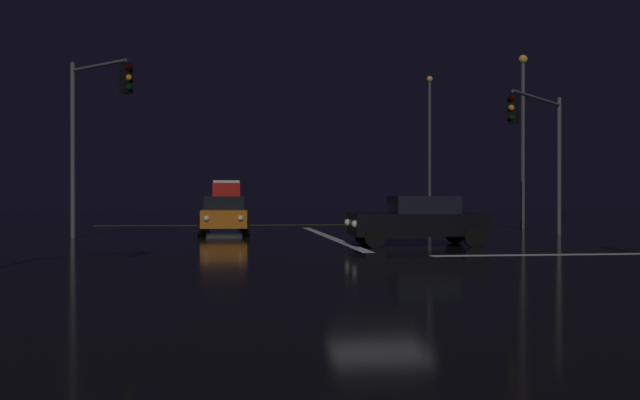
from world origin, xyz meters
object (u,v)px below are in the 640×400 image
Objects in this scene: traffic_signal_ne at (540,135)px; streetlamp_right_far at (430,137)px; sedan_black_crossing at (418,220)px; traffic_signal_nw at (94,116)px; sedan_blue at (223,210)px; sedan_gray at (228,208)px; sedan_green at (229,207)px; box_truck at (226,195)px; sedan_orange at (224,215)px; sedan_red at (224,206)px; streetlamp_right_near at (523,128)px; sedan_white at (224,212)px.

streetlamp_right_far is (2.24, 22.74, 1.85)m from traffic_signal_ne.
traffic_signal_nw is (-10.86, 4.73, 3.69)m from sedan_black_crossing.
sedan_blue is 0.66× the size of traffic_signal_nw.
traffic_signal_nw reaches higher than sedan_gray.
sedan_green is at bearing 88.56° from sedan_blue.
box_truck reaches higher than sedan_green.
sedan_gray is 21.25m from traffic_signal_nw.
traffic_signal_nw is at bearing -96.72° from box_truck.
sedan_orange and sedan_red have the same top height.
box_truck is at bearing 113.30° from streetlamp_right_near.
sedan_orange is 5.80m from sedan_white.
sedan_black_crossing is 28.54m from streetlamp_right_far.
sedan_orange is at bearing -90.38° from sedan_gray.
streetlamp_right_near reaches higher than sedan_gray.
sedan_black_crossing is (6.29, -19.28, 0.00)m from sedan_blue.
traffic_signal_ne is (11.97, -26.56, 3.14)m from sedan_green.
sedan_blue is 17.11m from streetlamp_right_far.
traffic_signal_nw reaches higher than sedan_white.
sedan_white is 0.52× the size of box_truck.
sedan_blue and sedan_green have the same top height.
sedan_green is 0.77× the size of traffic_signal_ne.
streetlamp_right_far is at bearing 7.08° from sedan_gray.
sedan_white and sedan_red have the same top height.
sedan_green is (0.22, 17.24, 0.00)m from sedan_white.
box_truck reaches higher than sedan_red.
sedan_gray is 0.66× the size of traffic_signal_nw.
sedan_blue is (-0.11, 11.64, 0.00)m from sedan_orange.
sedan_gray is (0.23, 5.81, 0.00)m from sedan_blue.
box_truck is at bearing 90.03° from sedan_orange.
streetlamp_right_far reaches higher than sedan_green.
traffic_signal_nw reaches higher than sedan_green.
traffic_signal_ne is (12.26, -15.16, 3.14)m from sedan_blue.
sedan_red is at bearing 99.66° from sedan_black_crossing.
sedan_white is 1.00× the size of sedan_green.
streetlamp_right_far reaches higher than sedan_black_crossing.
sedan_blue is at bearing 128.97° from traffic_signal_ne.
sedan_red is at bearing -91.24° from box_truck.
traffic_signal_ne is at bearing -16.15° from sedan_orange.
streetlamp_right_near is (8.22, 10.87, 4.11)m from sedan_black_crossing.
sedan_green is at bearing 89.28° from sedan_white.
box_truck is 1.25× the size of traffic_signal_nw.
sedan_white is at bearing 61.96° from traffic_signal_nw.
sedan_white is 30.90m from box_truck.
traffic_signal_ne is 7.17m from streetlamp_right_near.
traffic_signal_ne is at bearing -73.16° from box_truck.
box_truck is (-0.19, 13.64, 0.91)m from sedan_green.
sedan_red is 35.52m from traffic_signal_ne.
sedan_orange is 29.65m from sedan_red.
sedan_orange and sedan_white have the same top height.
sedan_green is at bearing 125.66° from streetlamp_right_near.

